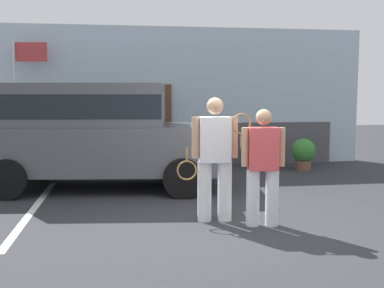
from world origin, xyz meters
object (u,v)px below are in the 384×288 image
Objects in this scene: parked_suv at (97,130)px; potted_plant_by_porch at (268,147)px; flag_pole at (23,81)px; tennis_player_man at (214,158)px; potted_plant_secondary at (303,152)px; tennis_player_woman at (263,165)px.

parked_suv reaches higher than potted_plant_by_porch.
parked_suv is 3.14m from flag_pole.
tennis_player_man is 5.27m from potted_plant_secondary.
parked_suv reaches higher than tennis_player_man.
tennis_player_man is 2.34× the size of potted_plant_secondary.
tennis_player_woman is 0.53× the size of flag_pole.
potted_plant_secondary is at bearing 24.13° from parked_suv.
potted_plant_secondary is 0.25× the size of flag_pole.
potted_plant_secondary is 6.96m from flag_pole.
flag_pole is at bearing -44.34° from tennis_player_woman.
flag_pole is (-4.24, 5.39, 1.29)m from tennis_player_woman.
flag_pole reaches higher than tennis_player_woman.
tennis_player_woman is 5.31m from potted_plant_by_porch.
potted_plant_by_porch is at bearing -111.90° from tennis_player_man.
potted_plant_secondary is (2.46, 4.61, -0.43)m from tennis_player_woman.
flag_pole reaches higher than potted_plant_by_porch.
tennis_player_woman is at bearing -108.62° from potted_plant_by_porch.
potted_plant_by_porch is (2.31, 4.67, -0.40)m from tennis_player_man.
tennis_player_man is at bearing -125.85° from potted_plant_secondary.
tennis_player_woman is at bearing -118.08° from potted_plant_secondary.
potted_plant_by_porch is at bearing -3.58° from flag_pole.
potted_plant_by_porch is at bearing 151.45° from potted_plant_secondary.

